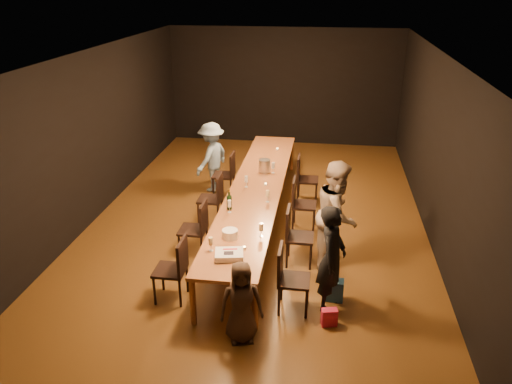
# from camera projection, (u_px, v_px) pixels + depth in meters

# --- Properties ---
(ground) EXTENTS (10.00, 10.00, 0.00)m
(ground) POSITION_uv_depth(u_px,v_px,m) (257.00, 225.00, 9.06)
(ground) COLOR #482B12
(ground) RESTS_ON ground
(room_shell) EXTENTS (6.04, 10.04, 3.02)m
(room_shell) POSITION_uv_depth(u_px,v_px,m) (257.00, 113.00, 8.24)
(room_shell) COLOR black
(room_shell) RESTS_ON ground
(table) EXTENTS (0.90, 6.00, 0.75)m
(table) POSITION_uv_depth(u_px,v_px,m) (257.00, 189.00, 8.79)
(table) COLOR brown
(table) RESTS_ON ground
(chair_right_0) EXTENTS (0.42, 0.42, 0.93)m
(chair_right_0) POSITION_uv_depth(u_px,v_px,m) (294.00, 279.00, 6.59)
(chair_right_0) COLOR black
(chair_right_0) RESTS_ON ground
(chair_right_1) EXTENTS (0.42, 0.42, 0.93)m
(chair_right_1) POSITION_uv_depth(u_px,v_px,m) (300.00, 236.00, 7.68)
(chair_right_1) COLOR black
(chair_right_1) RESTS_ON ground
(chair_right_2) EXTENTS (0.42, 0.42, 0.93)m
(chair_right_2) POSITION_uv_depth(u_px,v_px,m) (304.00, 204.00, 8.77)
(chair_right_2) COLOR black
(chair_right_2) RESTS_ON ground
(chair_right_3) EXTENTS (0.42, 0.42, 0.93)m
(chair_right_3) POSITION_uv_depth(u_px,v_px,m) (308.00, 179.00, 9.86)
(chair_right_3) COLOR black
(chair_right_3) RESTS_ON ground
(chair_left_0) EXTENTS (0.42, 0.42, 0.93)m
(chair_left_0) POSITION_uv_depth(u_px,v_px,m) (170.00, 269.00, 6.81)
(chair_left_0) COLOR black
(chair_left_0) RESTS_ON ground
(chair_left_1) EXTENTS (0.42, 0.42, 0.93)m
(chair_left_1) POSITION_uv_depth(u_px,v_px,m) (193.00, 229.00, 7.90)
(chair_left_1) COLOR black
(chair_left_1) RESTS_ON ground
(chair_left_2) EXTENTS (0.42, 0.42, 0.93)m
(chair_left_2) POSITION_uv_depth(u_px,v_px,m) (210.00, 199.00, 8.99)
(chair_left_2) COLOR black
(chair_left_2) RESTS_ON ground
(chair_left_3) EXTENTS (0.42, 0.42, 0.93)m
(chair_left_3) POSITION_uv_depth(u_px,v_px,m) (223.00, 175.00, 10.08)
(chair_left_3) COLOR black
(chair_left_3) RESTS_ON ground
(woman_birthday) EXTENTS (0.47, 0.61, 1.50)m
(woman_birthday) POSITION_uv_depth(u_px,v_px,m) (332.00, 258.00, 6.53)
(woman_birthday) COLOR black
(woman_birthday) RESTS_ON ground
(woman_tan) EXTENTS (0.77, 0.92, 1.70)m
(woman_tan) POSITION_uv_depth(u_px,v_px,m) (337.00, 215.00, 7.51)
(woman_tan) COLOR #C2A992
(woman_tan) RESTS_ON ground
(man_blue) EXTENTS (0.85, 1.07, 1.45)m
(man_blue) POSITION_uv_depth(u_px,v_px,m) (212.00, 157.00, 10.28)
(man_blue) COLOR #89AED5
(man_blue) RESTS_ON ground
(child) EXTENTS (0.60, 0.48, 1.08)m
(child) POSITION_uv_depth(u_px,v_px,m) (241.00, 302.00, 6.00)
(child) COLOR #3C2C22
(child) RESTS_ON ground
(gift_bag_red) EXTENTS (0.22, 0.15, 0.24)m
(gift_bag_red) POSITION_uv_depth(u_px,v_px,m) (329.00, 317.00, 6.40)
(gift_bag_red) COLOR #C51D44
(gift_bag_red) RESTS_ON ground
(gift_bag_blue) EXTENTS (0.26, 0.18, 0.31)m
(gift_bag_blue) POSITION_uv_depth(u_px,v_px,m) (334.00, 290.00, 6.90)
(gift_bag_blue) COLOR #2765A9
(gift_bag_blue) RESTS_ON ground
(birthday_cake) EXTENTS (0.42, 0.36, 0.09)m
(birthday_cake) POSITION_uv_depth(u_px,v_px,m) (229.00, 255.00, 6.53)
(birthday_cake) COLOR white
(birthday_cake) RESTS_ON table
(plate_stack) EXTENTS (0.27, 0.27, 0.13)m
(plate_stack) POSITION_uv_depth(u_px,v_px,m) (230.00, 234.00, 7.02)
(plate_stack) COLOR white
(plate_stack) RESTS_ON table
(champagne_bottle) EXTENTS (0.09, 0.09, 0.34)m
(champagne_bottle) POSITION_uv_depth(u_px,v_px,m) (229.00, 199.00, 7.85)
(champagne_bottle) COLOR black
(champagne_bottle) RESTS_ON table
(ice_bucket) EXTENTS (0.29, 0.29, 0.24)m
(ice_bucket) POSITION_uv_depth(u_px,v_px,m) (265.00, 166.00, 9.39)
(ice_bucket) COLOR #ACACB1
(ice_bucket) RESTS_ON table
(wineglass_0) EXTENTS (0.06, 0.06, 0.21)m
(wineglass_0) POSITION_uv_depth(u_px,v_px,m) (211.00, 244.00, 6.67)
(wineglass_0) COLOR beige
(wineglass_0) RESTS_ON table
(wineglass_1) EXTENTS (0.06, 0.06, 0.21)m
(wineglass_1) POSITION_uv_depth(u_px,v_px,m) (261.00, 230.00, 7.04)
(wineglass_1) COLOR beige
(wineglass_1) RESTS_ON table
(wineglass_2) EXTENTS (0.06, 0.06, 0.21)m
(wineglass_2) POSITION_uv_depth(u_px,v_px,m) (229.00, 206.00, 7.77)
(wineglass_2) COLOR silver
(wineglass_2) RESTS_ON table
(wineglass_3) EXTENTS (0.06, 0.06, 0.21)m
(wineglass_3) POSITION_uv_depth(u_px,v_px,m) (268.00, 196.00, 8.13)
(wineglass_3) COLOR beige
(wineglass_3) RESTS_ON table
(wineglass_4) EXTENTS (0.06, 0.06, 0.21)m
(wineglass_4) POSITION_uv_depth(u_px,v_px,m) (246.00, 182.00, 8.71)
(wineglass_4) COLOR silver
(wineglass_4) RESTS_ON table
(wineglass_5) EXTENTS (0.06, 0.06, 0.21)m
(wineglass_5) POSITION_uv_depth(u_px,v_px,m) (273.00, 168.00, 9.33)
(wineglass_5) COLOR silver
(wineglass_5) RESTS_ON table
(tealight_near) EXTENTS (0.05, 0.05, 0.03)m
(tealight_near) POSITION_uv_depth(u_px,v_px,m) (244.00, 248.00, 6.75)
(tealight_near) COLOR #B2B7B2
(tealight_near) RESTS_ON table
(tealight_mid) EXTENTS (0.05, 0.05, 0.03)m
(tealight_mid) POSITION_uv_depth(u_px,v_px,m) (266.00, 184.00, 8.82)
(tealight_mid) COLOR #B2B7B2
(tealight_mid) RESTS_ON table
(tealight_far) EXTENTS (0.05, 0.05, 0.03)m
(tealight_far) POSITION_uv_depth(u_px,v_px,m) (277.00, 149.00, 10.61)
(tealight_far) COLOR #B2B7B2
(tealight_far) RESTS_ON table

